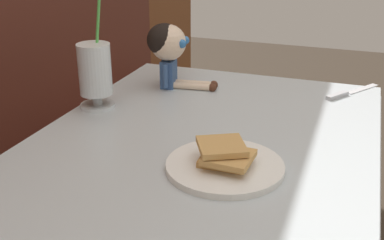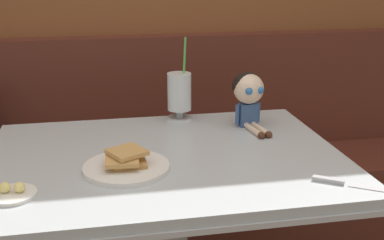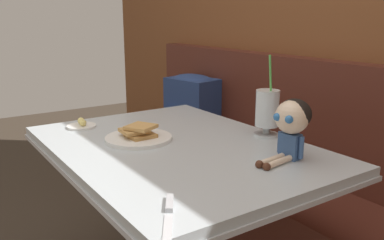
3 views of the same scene
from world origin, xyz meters
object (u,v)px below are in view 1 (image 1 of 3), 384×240
Objects in this scene: seated_doll at (168,46)px; butter_knife at (344,94)px; toast_plate at (225,163)px; milkshake_glass at (95,72)px.

butter_knife is at bearing -78.85° from seated_doll.
toast_plate is 0.57m from seated_doll.
seated_doll reaches higher than butter_knife.
seated_doll is at bearing 101.15° from butter_knife.
seated_doll is at bearing -27.05° from milkshake_glass.
milkshake_glass is 0.73m from butter_knife.
milkshake_glass reaches higher than seated_doll.
seated_doll is (0.23, -0.12, 0.03)m from milkshake_glass.
butter_knife is (0.56, -0.21, -0.01)m from toast_plate.
toast_plate is at bearing 159.91° from butter_knife.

